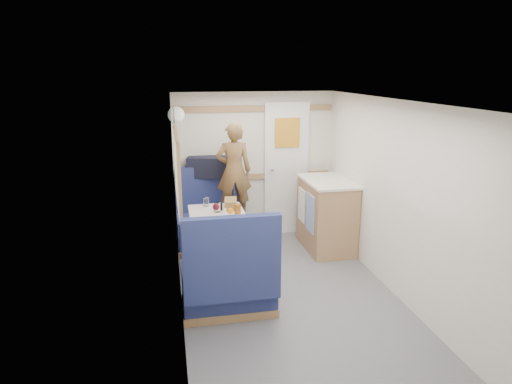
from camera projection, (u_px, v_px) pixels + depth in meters
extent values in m
plane|color=#515156|center=(298.00, 313.00, 4.42)|extent=(4.50, 4.50, 0.00)
plane|color=silver|center=(304.00, 104.00, 3.90)|extent=(4.50, 4.50, 0.00)
cube|color=silver|center=(254.00, 165.00, 6.29)|extent=(2.20, 0.02, 2.00)
cube|color=silver|center=(179.00, 222.00, 3.96)|extent=(0.02, 4.50, 2.00)
cube|color=silver|center=(411.00, 208.00, 4.37)|extent=(0.02, 4.50, 2.00)
cube|color=#916441|center=(254.00, 176.00, 6.31)|extent=(2.15, 0.02, 0.08)
cube|color=#916441|center=(254.00, 108.00, 6.07)|extent=(2.15, 0.02, 0.08)
cube|color=#A1A98F|center=(177.00, 170.00, 4.84)|extent=(0.04, 1.30, 0.72)
cube|color=white|center=(286.00, 170.00, 6.37)|extent=(0.62, 0.04, 1.86)
cube|color=orange|center=(287.00, 133.00, 6.20)|extent=(0.34, 0.03, 0.40)
cylinder|color=silver|center=(272.00, 170.00, 6.27)|extent=(0.04, 0.10, 0.04)
cube|color=white|center=(218.00, 217.00, 5.07)|extent=(0.62, 0.92, 0.04)
cylinder|color=silver|center=(219.00, 246.00, 5.16)|extent=(0.08, 0.08, 0.66)
cylinder|color=silver|center=(219.00, 273.00, 5.24)|extent=(0.36, 0.36, 0.03)
cube|color=navy|center=(212.00, 233.00, 5.95)|extent=(0.88, 0.50, 0.45)
cube|color=navy|center=(209.00, 196.00, 6.10)|extent=(0.88, 0.10, 0.80)
cube|color=#916441|center=(212.00, 246.00, 5.99)|extent=(0.90, 0.52, 0.08)
cube|color=navy|center=(229.00, 288.00, 4.43)|extent=(0.88, 0.50, 0.45)
cube|color=navy|center=(232.00, 259.00, 4.06)|extent=(0.88, 0.10, 0.80)
cube|color=#916441|center=(229.00, 305.00, 4.48)|extent=(0.90, 0.52, 0.08)
cube|color=#916441|center=(208.00, 178.00, 6.08)|extent=(0.90, 0.14, 0.04)
sphere|color=white|center=(176.00, 115.00, 5.52)|extent=(0.20, 0.20, 0.20)
cube|color=#916441|center=(326.00, 215.00, 5.93)|extent=(0.54, 0.90, 0.90)
cube|color=silver|center=(328.00, 181.00, 5.81)|extent=(0.56, 0.92, 0.03)
cube|color=#5972B2|center=(310.00, 213.00, 5.68)|extent=(0.01, 0.30, 0.48)
cube|color=silver|center=(302.00, 205.00, 6.02)|extent=(0.01, 0.28, 0.44)
imported|color=brown|center=(234.00, 171.00, 5.69)|extent=(0.45, 0.30, 1.21)
cube|color=black|center=(209.00, 167.00, 6.04)|extent=(0.60, 0.39, 0.27)
cube|color=silver|center=(227.00, 224.00, 4.74)|extent=(0.39, 0.43, 0.02)
sphere|color=orange|center=(230.00, 211.00, 5.04)|extent=(0.07, 0.07, 0.07)
cube|color=#D5C17B|center=(219.00, 222.00, 4.72)|extent=(0.10, 0.06, 0.03)
cylinder|color=white|center=(216.00, 218.00, 4.94)|extent=(0.06, 0.06, 0.01)
cylinder|color=white|center=(216.00, 214.00, 4.93)|extent=(0.01, 0.01, 0.10)
sphere|color=#4B0814|center=(216.00, 207.00, 4.91)|extent=(0.08, 0.08, 0.08)
cylinder|color=silver|center=(209.00, 222.00, 4.67)|extent=(0.06, 0.06, 0.10)
cylinder|color=white|center=(206.00, 202.00, 5.38)|extent=(0.06, 0.06, 0.10)
cylinder|color=white|center=(217.00, 207.00, 5.15)|extent=(0.07, 0.07, 0.12)
cylinder|color=brown|center=(238.00, 209.00, 5.09)|extent=(0.07, 0.07, 0.11)
cylinder|color=black|center=(221.00, 207.00, 5.21)|extent=(0.04, 0.04, 0.09)
cylinder|color=white|center=(225.00, 212.00, 5.01)|extent=(0.03, 0.03, 0.08)
cube|color=olive|center=(231.00, 204.00, 5.30)|extent=(0.17, 0.27, 0.11)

